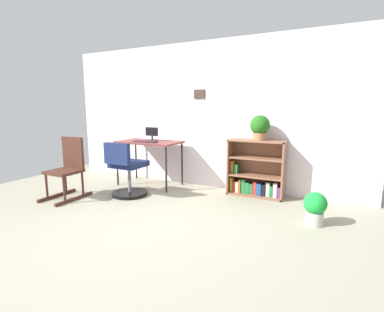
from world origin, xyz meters
name	(u,v)px	position (x,y,z in m)	size (l,w,h in m)	color
ground_plane	(118,232)	(0.00, 0.00, 0.00)	(6.24, 6.24, 0.00)	gray
wall_back	(202,116)	(0.00, 2.15, 1.18)	(5.20, 0.12, 2.35)	silver
desk	(149,145)	(-0.77, 1.71, 0.69)	(1.05, 0.59, 0.75)	brown
monitor	(152,135)	(-0.77, 1.79, 0.85)	(0.24, 0.19, 0.23)	#262628
keyboard	(145,142)	(-0.75, 1.57, 0.76)	(0.42, 0.14, 0.02)	#311B2B
office_chair	(127,173)	(-0.71, 1.03, 0.36)	(0.52, 0.55, 0.82)	black
rocking_chair	(68,167)	(-1.44, 0.62, 0.45)	(0.42, 0.64, 0.88)	#46241A
bookshelf_low	(256,172)	(0.98, 1.95, 0.36)	(0.82, 0.30, 0.84)	brown
potted_plant_on_shelf	(260,127)	(1.02, 1.90, 1.03)	(0.28, 0.28, 0.36)	#9E6642
potted_plant_floor	(315,207)	(1.85, 1.14, 0.21)	(0.25, 0.25, 0.38)	#B7B2A8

